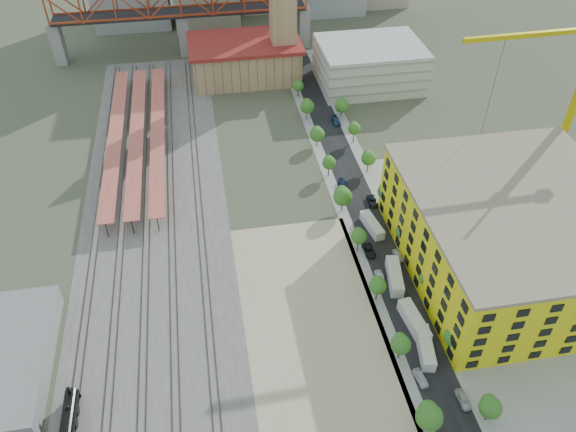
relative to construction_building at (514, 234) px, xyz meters
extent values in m
plane|color=#474C38|center=(-42.00, 20.00, -9.41)|extent=(400.00, 400.00, 0.00)
cube|color=#605E59|center=(-78.00, 37.50, -9.38)|extent=(36.00, 165.00, 0.06)
cube|color=tan|center=(-46.00, -11.50, -9.38)|extent=(28.00, 67.00, 0.06)
cube|color=black|center=(-26.00, 35.00, -9.38)|extent=(12.00, 170.00, 0.06)
cube|color=gray|center=(-31.50, 35.00, -9.39)|extent=(3.00, 170.00, 0.04)
cube|color=gray|center=(-20.50, 35.00, -9.39)|extent=(3.00, 170.00, 0.04)
cube|color=gray|center=(3.00, 0.00, -9.38)|extent=(50.00, 90.00, 0.06)
cube|color=#382B23|center=(-92.72, 37.50, -9.26)|extent=(0.12, 160.00, 0.18)
cube|color=#382B23|center=(-91.28, 37.50, -9.26)|extent=(0.12, 160.00, 0.18)
cube|color=#382B23|center=(-86.72, 37.50, -9.26)|extent=(0.12, 160.00, 0.18)
cube|color=#382B23|center=(-85.28, 37.50, -9.26)|extent=(0.12, 160.00, 0.18)
cube|color=#382B23|center=(-80.72, 37.50, -9.26)|extent=(0.12, 160.00, 0.18)
cube|color=#382B23|center=(-79.28, 37.50, -9.26)|extent=(0.12, 160.00, 0.18)
cube|color=#382B23|center=(-74.72, 37.50, -9.26)|extent=(0.12, 160.00, 0.18)
cube|color=#382B23|center=(-73.28, 37.50, -9.26)|extent=(0.12, 160.00, 0.18)
cube|color=#382B23|center=(-67.72, 37.50, -9.26)|extent=(0.12, 160.00, 0.18)
cube|color=#382B23|center=(-66.28, 37.50, -9.26)|extent=(0.12, 160.00, 0.18)
cube|color=#D46951|center=(-89.00, 65.00, -5.41)|extent=(4.00, 80.00, 0.25)
cylinder|color=black|center=(-89.00, 65.00, -7.41)|extent=(0.24, 0.24, 4.00)
cube|color=#D46951|center=(-83.00, 65.00, -5.41)|extent=(4.00, 80.00, 0.25)
cylinder|color=black|center=(-83.00, 65.00, -7.41)|extent=(0.24, 0.24, 4.00)
cube|color=#D46951|center=(-77.00, 65.00, -5.41)|extent=(4.00, 80.00, 0.25)
cylinder|color=black|center=(-77.00, 65.00, -7.41)|extent=(0.24, 0.24, 4.00)
cube|color=tan|center=(-47.00, 102.00, -3.41)|extent=(36.00, 22.00, 12.00)
cube|color=maroon|center=(-47.00, 102.00, 3.09)|extent=(38.00, 24.00, 1.20)
cube|color=tan|center=(-34.00, 100.00, 10.59)|extent=(8.00, 8.00, 40.00)
cube|color=silver|center=(-6.00, 90.00, -2.41)|extent=(34.00, 26.00, 14.00)
cube|color=gray|center=(-112.00, 125.00, -1.91)|extent=(4.00, 6.00, 15.00)
cube|color=gray|center=(-22.00, 125.00, -1.91)|extent=(4.00, 6.00, 15.00)
cube|color=gray|center=(-67.00, 125.00, -1.91)|extent=(4.00, 6.00, 15.00)
cube|color=black|center=(-67.00, 125.00, 6.09)|extent=(90.00, 9.00, 1.00)
cube|color=#FFF815|center=(0.00, 0.00, -0.41)|extent=(44.00, 50.00, 18.00)
cube|color=gray|center=(0.00, 0.00, 8.99)|extent=(44.60, 50.60, 0.80)
ellipsoid|color=#4C6B59|center=(-122.00, 280.00, -77.41)|extent=(396.00, 216.00, 180.00)
ellipsoid|color=#4C6B59|center=(-2.00, 280.00, -101.41)|extent=(484.00, 264.00, 220.00)
ellipsoid|color=#4C6B59|center=(118.00, 280.00, -79.41)|extent=(418.00, 228.00, 190.00)
cylinder|color=black|center=(-92.00, -24.42, -7.03)|extent=(2.48, 11.89, 2.48)
cylinder|color=black|center=(-92.00, -19.47, -5.25)|extent=(0.69, 0.69, 1.59)
sphere|color=black|center=(-92.00, -22.44, -5.74)|extent=(0.99, 0.99, 0.99)
cone|color=black|center=(-92.00, -17.68, -8.52)|extent=(2.58, 1.59, 2.58)
cube|color=gold|center=(27.20, 29.28, 10.44)|extent=(1.41, 1.41, 39.69)
cube|color=gold|center=(10.44, 28.80, 32.05)|extent=(33.53, 2.01, 1.06)
cube|color=silver|center=(-26.00, -19.48, -8.10)|extent=(4.23, 9.88, 2.62)
cube|color=silver|center=(-26.00, -13.08, -8.00)|extent=(3.86, 10.53, 2.82)
cube|color=silver|center=(-26.00, -0.45, -8.00)|extent=(4.50, 10.64, 2.83)
cube|color=silver|center=(-26.00, 16.89, -8.16)|extent=(3.89, 9.39, 2.49)
imported|color=silver|center=(-29.00, -25.50, -8.68)|extent=(2.25, 4.47, 1.46)
imported|color=#ADADB2|center=(-29.00, 0.47, -8.73)|extent=(1.43, 4.10, 1.35)
imported|color=black|center=(-29.00, 9.03, -8.73)|extent=(2.32, 4.91, 1.35)
imported|color=navy|center=(-29.00, 34.12, -8.69)|extent=(2.53, 5.15, 1.44)
imported|color=#B9B9B9|center=(-23.00, -31.02, -8.67)|extent=(1.91, 4.43, 1.49)
imported|color=#999A9F|center=(-23.00, 6.25, -8.76)|extent=(1.51, 4.00, 1.30)
imported|color=black|center=(-23.00, 26.43, -8.74)|extent=(2.42, 4.89, 1.33)
imported|color=navy|center=(-23.00, 66.41, -8.65)|extent=(2.15, 5.26, 1.53)
camera|label=1|loc=(-63.46, -79.82, 81.95)|focal=35.00mm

